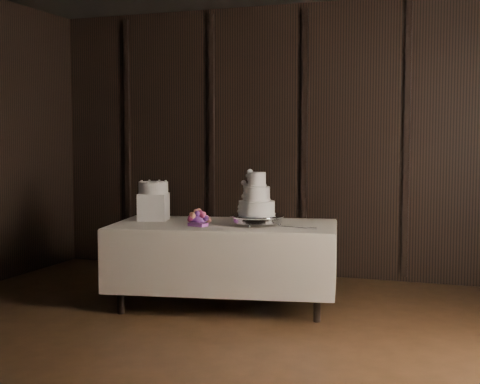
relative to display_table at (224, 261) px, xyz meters
name	(u,v)px	position (x,y,z in m)	size (l,w,h in m)	color
room	(168,142)	(0.33, -1.85, 1.08)	(6.08, 7.08, 3.08)	black
display_table	(224,261)	(0.00, 0.00, 0.00)	(2.15, 1.39, 0.76)	#EFE4CE
cake_stand	(257,220)	(0.31, -0.01, 0.39)	(0.48, 0.48, 0.09)	silver
wedding_cake	(253,198)	(0.28, -0.02, 0.58)	(0.36, 0.32, 0.38)	white
bouquet	(198,218)	(-0.20, -0.12, 0.40)	(0.26, 0.36, 0.17)	#E95775
box_pedestal	(154,207)	(-0.72, 0.04, 0.47)	(0.26, 0.26, 0.25)	white
small_cake	(153,188)	(-0.72, 0.04, 0.65)	(0.28, 0.28, 0.11)	white
cake_knife	(292,227)	(0.65, -0.07, 0.35)	(0.37, 0.02, 0.01)	silver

